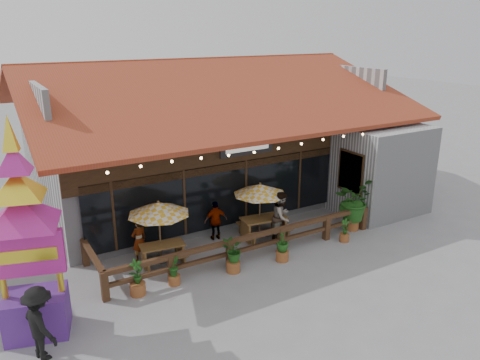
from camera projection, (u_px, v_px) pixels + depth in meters
ground at (284, 243)px, 16.72m from camera, size 100.00×100.00×0.00m
restaurant_building at (207, 144)px, 21.59m from camera, size 15.50×14.73×6.09m
patio_railing at (233, 244)px, 15.23m from camera, size 10.00×2.60×0.92m
umbrella_left at (159, 209)px, 14.83m from camera, size 2.02×2.02×2.14m
umbrella_right at (260, 190)px, 16.73m from camera, size 1.97×1.97×2.09m
picnic_table_left at (162, 250)px, 15.15m from camera, size 1.56×1.39×0.68m
picnic_table_right at (264, 224)px, 17.01m from camera, size 1.81×1.61×0.79m
thai_sign_tower at (22, 217)px, 10.85m from camera, size 2.72×2.72×5.98m
tropical_plant at (353, 201)px, 17.54m from camera, size 1.87×1.79×2.00m
diner_a at (139, 240)px, 15.24m from camera, size 0.61×0.48×1.48m
diner_b at (282, 217)px, 16.64m from camera, size 1.13×1.06×1.85m
diner_c at (216, 220)px, 16.83m from camera, size 0.90×0.48×1.45m
pedestrian at (40, 323)px, 10.65m from camera, size 1.02×1.34×1.83m
planter_a at (137, 280)px, 13.36m from camera, size 0.45×0.45×1.11m
planter_b at (174, 272)px, 13.92m from camera, size 0.40×0.43×0.91m
planter_c at (233, 254)px, 14.58m from camera, size 0.74×0.67×1.08m
planter_d at (282, 247)px, 15.32m from camera, size 0.51×0.51×1.04m
planter_e at (345, 232)px, 16.76m from camera, size 0.35×0.37×0.86m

